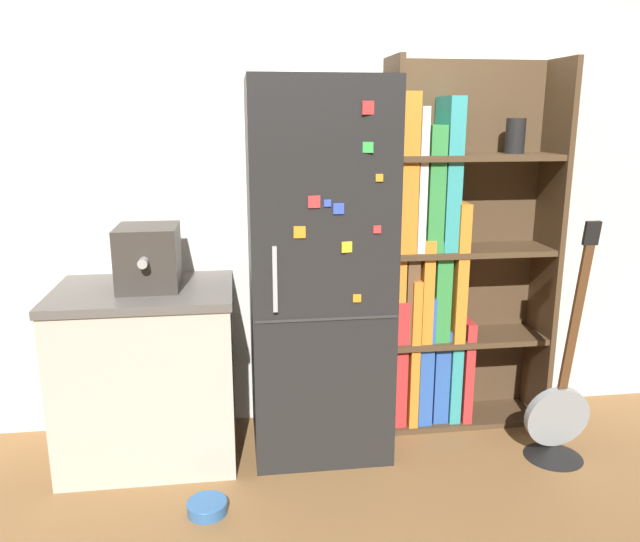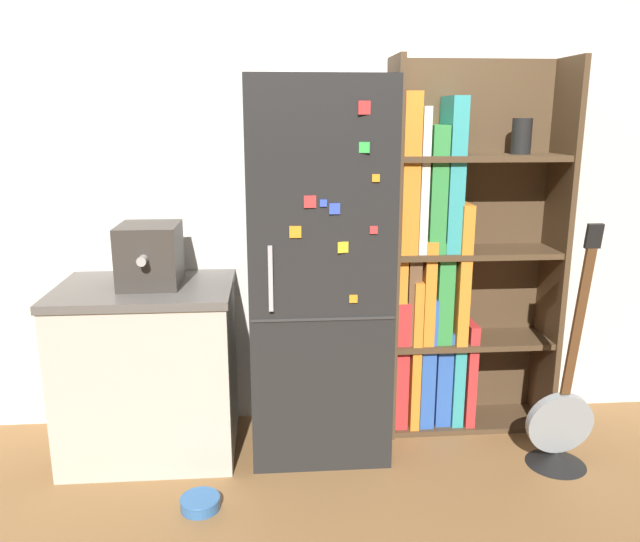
% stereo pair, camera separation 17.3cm
% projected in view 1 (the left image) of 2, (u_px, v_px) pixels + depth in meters
% --- Properties ---
extents(ground_plane, '(16.00, 16.00, 0.00)m').
position_uv_depth(ground_plane, '(322.00, 454.00, 3.20)').
color(ground_plane, olive).
extents(wall_back, '(8.00, 0.05, 2.60)m').
position_uv_depth(wall_back, '(310.00, 190.00, 3.34)').
color(wall_back, silver).
rests_on(wall_back, ground_plane).
extents(refrigerator, '(0.68, 0.63, 1.86)m').
position_uv_depth(refrigerator, '(318.00, 271.00, 3.11)').
color(refrigerator, black).
rests_on(refrigerator, ground_plane).
extents(bookshelf, '(0.91, 0.34, 1.98)m').
position_uv_depth(bookshelf, '(443.00, 269.00, 3.38)').
color(bookshelf, '#4C3823').
rests_on(bookshelf, ground_plane).
extents(kitchen_counter, '(0.86, 0.65, 0.88)m').
position_uv_depth(kitchen_counter, '(149.00, 373.00, 3.11)').
color(kitchen_counter, '#BCB7A8').
rests_on(kitchen_counter, ground_plane).
extents(espresso_machine, '(0.28, 0.37, 0.30)m').
position_uv_depth(espresso_machine, '(149.00, 257.00, 2.98)').
color(espresso_machine, '#38332D').
rests_on(espresso_machine, kitchen_counter).
extents(guitar, '(0.33, 0.30, 1.24)m').
position_uv_depth(guitar, '(557.00, 426.00, 3.13)').
color(guitar, black).
rests_on(guitar, ground_plane).
extents(pet_bowl, '(0.18, 0.18, 0.05)m').
position_uv_depth(pet_bowl, '(207.00, 506.00, 2.72)').
color(pet_bowl, '#3366A5').
rests_on(pet_bowl, ground_plane).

